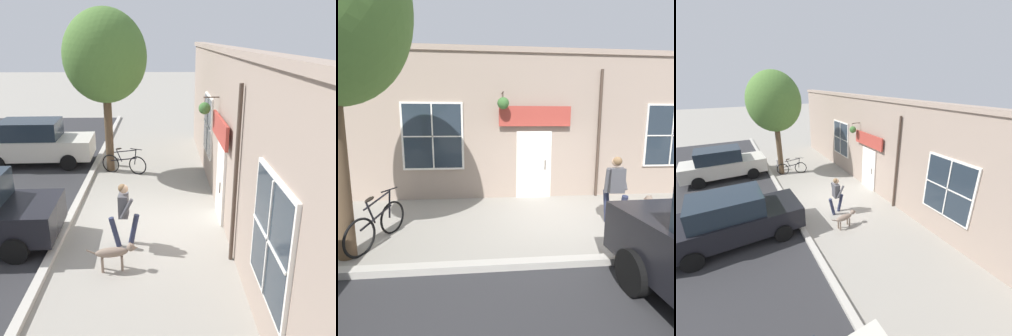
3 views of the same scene
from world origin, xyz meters
The scene contains 5 objects.
ground_plane centered at (0.00, 0.00, 0.00)m, with size 90.00×90.00×0.00m, color gray.
storefront_facade centered at (-2.34, 0.01, 2.29)m, with size 0.95×18.00×4.56m.
pedestrian_walking centered at (0.35, 1.07, 0.94)m, with size 0.73×0.56×1.60m.
dog_on_leash centered at (0.48, 2.11, 0.42)m, with size 1.11×0.33×0.63m.
leaning_bicycle centered at (0.81, -3.99, 0.38)m, with size 1.68×0.54×1.00m.
Camera 2 is at (5.89, -1.98, 2.28)m, focal length 28.00 mm.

